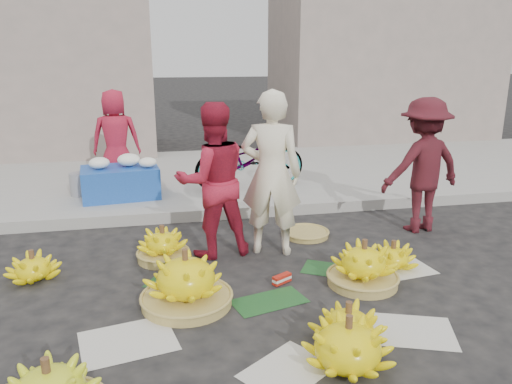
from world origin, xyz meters
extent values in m
plane|color=black|center=(0.00, 0.00, 0.00)|extent=(80.00, 80.00, 0.00)
cube|color=gray|center=(0.00, 2.20, 0.07)|extent=(40.00, 0.25, 0.15)
cube|color=gray|center=(0.00, 4.30, 0.06)|extent=(40.00, 4.00, 0.12)
cube|color=gray|center=(-4.00, 7.20, 2.00)|extent=(6.00, 3.00, 4.00)
cube|color=gray|center=(4.50, 7.70, 2.50)|extent=(5.00, 3.00, 5.00)
cylinder|color=#A08743|center=(-0.82, -0.11, 0.04)|extent=(0.78, 0.78, 0.09)
cylinder|color=#523520|center=(-0.82, -0.11, 0.46)|extent=(0.05, 0.05, 0.12)
cylinder|color=#523520|center=(-1.70, -1.43, 0.40)|extent=(0.05, 0.05, 0.12)
cylinder|color=#523520|center=(0.22, -1.24, 0.34)|extent=(0.05, 0.05, 0.12)
cylinder|color=#523520|center=(0.33, -0.96, 0.29)|extent=(0.05, 0.05, 0.12)
cylinder|color=#A08743|center=(0.85, -0.04, 0.04)|extent=(0.66, 0.66, 0.09)
cylinder|color=#523520|center=(0.85, -0.04, 0.39)|extent=(0.05, 0.05, 0.12)
cylinder|color=#523520|center=(1.30, 0.26, 0.23)|extent=(0.05, 0.05, 0.12)
cylinder|color=#523520|center=(-2.24, 0.70, 0.24)|extent=(0.05, 0.05, 0.12)
cylinder|color=#A08743|center=(-1.00, 0.91, 0.04)|extent=(0.54, 0.54, 0.09)
cylinder|color=#523520|center=(-1.00, 0.91, 0.33)|extent=(0.05, 0.05, 0.12)
cylinder|color=#A08743|center=(0.70, 1.29, 0.03)|extent=(0.57, 0.57, 0.06)
cube|color=red|center=(0.10, 0.12, 0.05)|extent=(0.20, 0.16, 0.08)
imported|color=white|center=(0.17, 0.92, 0.89)|extent=(0.75, 0.60, 1.77)
imported|color=red|center=(-0.45, 0.99, 0.82)|extent=(0.89, 0.74, 1.65)
imported|color=maroon|center=(2.12, 1.25, 0.81)|extent=(1.13, 0.75, 1.63)
cube|color=#1947A7|center=(-1.54, 3.02, 0.34)|extent=(1.13, 0.78, 0.44)
ellipsoid|color=white|center=(-1.80, 2.98, 0.64)|extent=(0.28, 0.28, 0.15)
ellipsoid|color=white|center=(-1.40, 3.07, 0.65)|extent=(0.32, 0.32, 0.17)
ellipsoid|color=white|center=(-1.14, 2.94, 0.63)|extent=(0.25, 0.25, 0.14)
cylinder|color=gray|center=(-2.12, 3.26, 0.28)|extent=(0.29, 0.29, 0.33)
imported|color=red|center=(-1.61, 3.77, 0.86)|extent=(0.72, 0.47, 1.48)
imported|color=gray|center=(0.37, 3.19, 0.57)|extent=(0.83, 1.79, 0.91)
camera|label=1|loc=(-1.01, -4.09, 2.14)|focal=35.00mm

